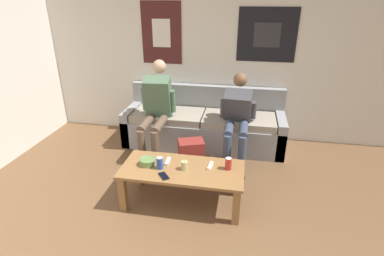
# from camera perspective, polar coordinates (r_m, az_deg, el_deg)

# --- Properties ---
(wall_back) EXTENTS (10.00, 0.07, 2.55)m
(wall_back) POSITION_cam_1_polar(r_m,az_deg,el_deg) (4.44, -0.36, 14.57)
(wall_back) COLOR silver
(wall_back) RESTS_ON ground_plane
(couch) EXTENTS (2.25, 0.73, 0.80)m
(couch) POSITION_cam_1_polar(r_m,az_deg,el_deg) (4.34, 2.24, 0.50)
(couch) COLOR gray
(couch) RESTS_ON ground_plane
(coffee_table) EXTENTS (1.24, 0.56, 0.41)m
(coffee_table) POSITION_cam_1_polar(r_m,az_deg,el_deg) (3.08, -1.86, -8.78)
(coffee_table) COLOR olive
(coffee_table) RESTS_ON ground_plane
(person_seated_adult) EXTENTS (0.47, 0.91, 1.23)m
(person_seated_adult) POSITION_cam_1_polar(r_m,az_deg,el_deg) (3.98, -6.85, 4.02)
(person_seated_adult) COLOR brown
(person_seated_adult) RESTS_ON ground_plane
(person_seated_teen) EXTENTS (0.47, 0.90, 1.09)m
(person_seated_teen) POSITION_cam_1_polar(r_m,az_deg,el_deg) (3.85, 8.66, 2.28)
(person_seated_teen) COLOR #384256
(person_seated_teen) RESTS_ON ground_plane
(backpack) EXTENTS (0.36, 0.32, 0.40)m
(backpack) POSITION_cam_1_polar(r_m,az_deg,el_deg) (3.70, -0.14, -5.42)
(backpack) COLOR maroon
(backpack) RESTS_ON ground_plane
(ceramic_bowl) EXTENTS (0.16, 0.16, 0.07)m
(ceramic_bowl) POSITION_cam_1_polar(r_m,az_deg,el_deg) (3.11, -8.44, -6.28)
(ceramic_bowl) COLOR #607F47
(ceramic_bowl) RESTS_ON coffee_table
(pillar_candle) EXTENTS (0.07, 0.07, 0.10)m
(pillar_candle) POSITION_cam_1_polar(r_m,az_deg,el_deg) (3.00, -1.46, -7.14)
(pillar_candle) COLOR tan
(pillar_candle) RESTS_ON coffee_table
(drink_can_blue) EXTENTS (0.07, 0.07, 0.12)m
(drink_can_blue) POSITION_cam_1_polar(r_m,az_deg,el_deg) (3.02, -6.16, -6.65)
(drink_can_blue) COLOR #28479E
(drink_can_blue) RESTS_ON coffee_table
(drink_can_red) EXTENTS (0.07, 0.07, 0.12)m
(drink_can_red) POSITION_cam_1_polar(r_m,az_deg,el_deg) (3.02, 6.94, -6.75)
(drink_can_red) COLOR maroon
(drink_can_red) RESTS_ON coffee_table
(game_controller_near_left) EXTENTS (0.05, 0.15, 0.03)m
(game_controller_near_left) POSITION_cam_1_polar(r_m,az_deg,el_deg) (3.06, 3.50, -7.18)
(game_controller_near_left) COLOR white
(game_controller_near_left) RESTS_ON coffee_table
(game_controller_near_right) EXTENTS (0.04, 0.14, 0.03)m
(game_controller_near_right) POSITION_cam_1_polar(r_m,az_deg,el_deg) (3.14, -4.65, -6.34)
(game_controller_near_right) COLOR white
(game_controller_near_right) RESTS_ON coffee_table
(cell_phone) EXTENTS (0.14, 0.15, 0.01)m
(cell_phone) POSITION_cam_1_polar(r_m,az_deg,el_deg) (2.92, -5.40, -9.08)
(cell_phone) COLOR black
(cell_phone) RESTS_ON coffee_table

